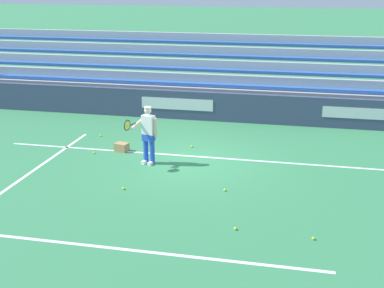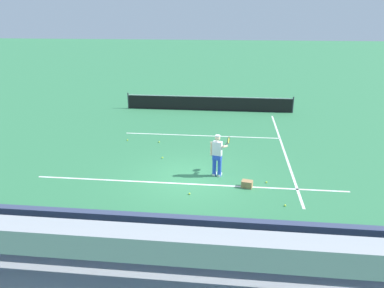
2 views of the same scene
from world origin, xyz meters
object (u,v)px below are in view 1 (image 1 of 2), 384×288
at_px(tennis_ball_stray_back, 123,188).
at_px(tennis_ball_by_box, 235,229).
at_px(tennis_ball_near_player, 225,190).
at_px(tennis_ball_toward_net, 94,153).
at_px(tennis_ball_far_right, 313,238).
at_px(tennis_ball_on_baseline, 101,136).
at_px(tennis_player, 148,134).
at_px(ball_box_cardboard, 122,147).
at_px(tennis_ball_far_left, 192,146).

bearing_deg(tennis_ball_stray_back, tennis_ball_by_box, 152.36).
relative_size(tennis_ball_near_player, tennis_ball_toward_net, 1.00).
distance_m(tennis_ball_by_box, tennis_ball_near_player, 2.20).
bearing_deg(tennis_ball_by_box, tennis_ball_far_right, 176.53).
distance_m(tennis_ball_on_baseline, tennis_ball_stray_back, 4.97).
bearing_deg(tennis_ball_on_baseline, tennis_ball_stray_back, 118.50).
height_order(tennis_player, ball_box_cardboard, tennis_player).
height_order(tennis_ball_near_player, tennis_ball_far_right, same).
distance_m(ball_box_cardboard, tennis_ball_near_player, 4.50).
bearing_deg(tennis_ball_far_left, tennis_player, 62.86).
relative_size(tennis_ball_near_player, tennis_ball_far_right, 1.00).
bearing_deg(tennis_ball_near_player, ball_box_cardboard, -34.56).
relative_size(tennis_ball_stray_back, tennis_ball_far_left, 1.00).
height_order(tennis_ball_on_baseline, tennis_ball_toward_net, same).
bearing_deg(tennis_ball_by_box, tennis_ball_near_player, -74.92).
xyz_separation_m(tennis_ball_far_left, tennis_ball_toward_net, (2.83, 1.30, 0.00)).
bearing_deg(tennis_ball_near_player, tennis_ball_far_right, 135.22).
bearing_deg(tennis_ball_by_box, tennis_ball_on_baseline, -47.43).
relative_size(tennis_ball_far_left, tennis_ball_far_right, 1.00).
height_order(tennis_player, tennis_ball_near_player, tennis_player).
relative_size(tennis_player, tennis_ball_far_left, 25.98).
height_order(tennis_player, tennis_ball_far_right, tennis_player).
bearing_deg(tennis_ball_near_player, tennis_player, -32.58).
bearing_deg(tennis_ball_near_player, tennis_ball_toward_net, -25.19).
relative_size(ball_box_cardboard, tennis_ball_near_player, 6.06).
height_order(tennis_ball_on_baseline, tennis_ball_stray_back, same).
bearing_deg(tennis_ball_far_right, tennis_ball_on_baseline, -40.37).
bearing_deg(tennis_ball_toward_net, tennis_ball_near_player, 154.81).
bearing_deg(tennis_ball_far_left, ball_box_cardboard, 22.16).
height_order(tennis_ball_stray_back, tennis_ball_far_right, same).
bearing_deg(ball_box_cardboard, tennis_player, 141.41).
height_order(ball_box_cardboard, tennis_ball_stray_back, ball_box_cardboard).
relative_size(tennis_ball_toward_net, tennis_ball_far_right, 1.00).
xyz_separation_m(tennis_ball_by_box, tennis_ball_on_baseline, (5.53, -6.02, 0.00)).
bearing_deg(tennis_ball_stray_back, tennis_ball_on_baseline, -61.50).
bearing_deg(tennis_ball_far_left, tennis_ball_far_right, 124.55).
height_order(tennis_ball_stray_back, tennis_ball_toward_net, same).
distance_m(tennis_player, ball_box_cardboard, 1.68).
xyz_separation_m(tennis_player, tennis_ball_by_box, (-3.11, 3.75, -0.86)).
bearing_deg(tennis_player, tennis_ball_far_left, -117.14).
distance_m(tennis_ball_far_left, tennis_ball_near_player, 3.77).
bearing_deg(tennis_ball_on_baseline, tennis_ball_far_left, 171.50).
bearing_deg(tennis_ball_by_box, tennis_ball_stray_back, -27.64).
bearing_deg(tennis_ball_on_baseline, tennis_ball_near_player, 141.83).
xyz_separation_m(tennis_ball_stray_back, tennis_ball_near_player, (-2.59, -0.47, 0.00)).
bearing_deg(tennis_ball_far_right, tennis_ball_far_left, -55.45).
xyz_separation_m(tennis_ball_by_box, tennis_ball_stray_back, (3.16, -1.65, 0.00)).
height_order(tennis_ball_stray_back, tennis_ball_far_left, same).
bearing_deg(ball_box_cardboard, tennis_ball_toward_net, 30.94).
bearing_deg(tennis_ball_far_left, tennis_ball_stray_back, 76.10).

